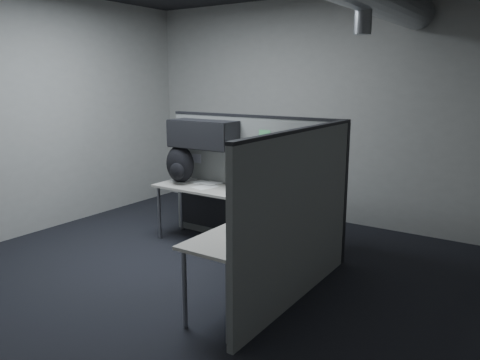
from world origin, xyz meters
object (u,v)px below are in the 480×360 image
Objects in this scene: keyboard at (249,205)px; desk at (242,210)px; monitor at (296,180)px; backpack at (180,165)px; phone at (250,228)px.

desk is at bearing 128.75° from keyboard.
keyboard reaches higher than desk.
monitor reaches higher than desk.
keyboard is 0.96× the size of backpack.
backpack reaches higher than phone.
keyboard is at bearing -27.60° from backpack.
monitor is 0.62m from keyboard.
backpack reaches higher than keyboard.
phone reaches higher than desk.
desk is 0.70m from monitor.
keyboard is at bearing 120.75° from phone.
keyboard is (-0.31, -0.49, -0.22)m from monitor.
keyboard is (0.23, -0.20, 0.14)m from desk.
monitor is at bearing 48.49° from keyboard.
desk is 4.94× the size of keyboard.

